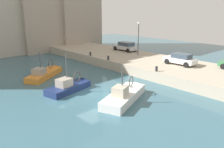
% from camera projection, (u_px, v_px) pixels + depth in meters
% --- Properties ---
extents(water_surface, '(80.00, 80.00, 0.00)m').
position_uv_depth(water_surface, '(93.00, 93.00, 21.92)').
color(water_surface, '#386070').
rests_on(water_surface, ground).
extents(quay_wall, '(9.00, 56.00, 1.20)m').
position_uv_depth(quay_wall, '(163.00, 67.00, 29.24)').
color(quay_wall, '#ADA08C').
rests_on(quay_wall, ground).
extents(fishing_boat_orange, '(6.36, 5.04, 3.94)m').
position_uv_depth(fishing_boat_orange, '(46.00, 75.00, 27.25)').
color(fishing_boat_orange, orange).
rests_on(fishing_boat_orange, ground).
extents(fishing_boat_white, '(7.01, 4.25, 4.13)m').
position_uv_depth(fishing_boat_white, '(125.00, 98.00, 20.31)').
color(fishing_boat_white, white).
rests_on(fishing_boat_white, ground).
extents(fishing_boat_navy, '(5.74, 2.86, 4.53)m').
position_uv_depth(fishing_boat_navy, '(71.00, 89.00, 22.62)').
color(fishing_boat_navy, navy).
rests_on(fishing_boat_navy, ground).
extents(parked_car_white, '(1.89, 3.88, 1.41)m').
position_uv_depth(parked_car_white, '(180.00, 59.00, 27.74)').
color(parked_car_white, silver).
rests_on(parked_car_white, quay_wall).
extents(parked_car_silver, '(1.99, 4.31, 1.45)m').
position_uv_depth(parked_car_silver, '(125.00, 46.00, 37.23)').
color(parked_car_silver, '#B7B7BC').
rests_on(parked_car_silver, quay_wall).
extents(mooring_bollard_south, '(0.28, 0.28, 0.55)m').
position_uv_depth(mooring_bollard_south, '(156.00, 69.00, 24.88)').
color(mooring_bollard_south, '#2D2D33').
rests_on(mooring_bollard_south, quay_wall).
extents(mooring_bollard_mid, '(0.28, 0.28, 0.55)m').
position_uv_depth(mooring_bollard_mid, '(108.00, 58.00, 30.55)').
color(mooring_bollard_mid, '#2D2D33').
rests_on(mooring_bollard_mid, quay_wall).
extents(mooring_bollard_north, '(0.28, 0.28, 0.55)m').
position_uv_depth(mooring_bollard_north, '(90.00, 54.00, 33.38)').
color(mooring_bollard_north, '#2D2D33').
rests_on(mooring_bollard_north, quay_wall).
extents(quay_streetlamp, '(0.36, 0.36, 4.83)m').
position_uv_depth(quay_streetlamp, '(138.00, 33.00, 33.16)').
color(quay_streetlamp, '#38383D').
rests_on(quay_streetlamp, quay_wall).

